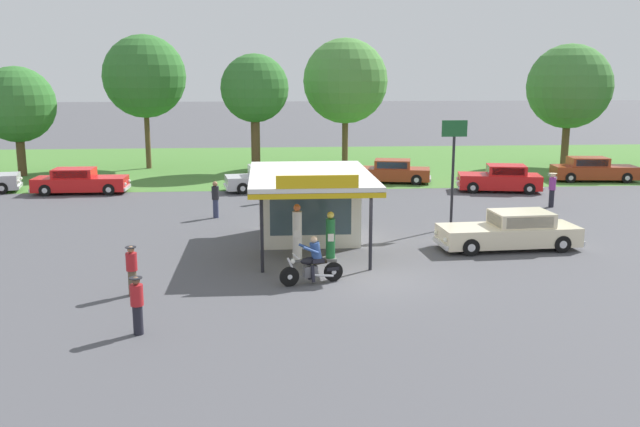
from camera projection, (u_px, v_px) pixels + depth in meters
ground_plane at (372, 279)px, 22.84m from camera, size 300.00×300.00×0.00m
grass_verge_strip at (312, 164)px, 52.15m from camera, size 120.00×24.00×0.01m
service_station_kiosk at (308, 199)px, 27.78m from camera, size 4.64×7.28×3.40m
gas_pump_nearside at (297, 235)px, 24.84m from camera, size 0.44×0.44×2.12m
gas_pump_offside at (330, 238)px, 24.96m from camera, size 0.44×0.44×1.82m
motorcycle_with_rider at (313, 264)px, 22.22m from camera, size 2.10×0.86×1.58m
featured_classic_sedan at (511, 232)px, 26.72m from camera, size 5.63×2.17×1.46m
parked_car_back_row_left at (390, 172)px, 43.02m from camera, size 5.42×2.90×1.44m
parked_car_back_row_far_left at (80, 182)px, 39.12m from camera, size 5.34×1.92×1.43m
parked_car_back_row_centre_right at (270, 179)px, 40.05m from camera, size 5.58×2.71×1.49m
parked_car_back_row_right at (500, 179)px, 39.75m from camera, size 5.06×2.80×1.54m
parked_car_back_row_centre_left at (593, 170)px, 43.56m from camera, size 5.46×2.26×1.52m
bystander_standing_back_lot at (271, 185)px, 36.30m from camera, size 0.37×0.37×1.71m
bystander_strolling_foreground at (215, 198)px, 32.40m from camera, size 0.34×0.34×1.74m
bystander_admiring_sedan at (552, 189)px, 34.99m from camera, size 0.39×0.39×1.77m
bystander_chatting_near_pumps at (132, 269)px, 21.04m from camera, size 0.34×0.34×1.55m
bystander_leaning_by_kiosk at (137, 304)px, 17.85m from camera, size 0.34×0.34×1.57m
tree_oak_left at (569, 87)px, 49.41m from camera, size 6.04×6.04×8.82m
tree_oak_centre at (255, 89)px, 46.74m from camera, size 4.64×4.64×8.06m
tree_oak_far_right at (145, 77)px, 48.33m from camera, size 5.81×5.81×9.42m
tree_oak_far_left at (16, 106)px, 44.94m from camera, size 4.96×4.96×7.21m
tree_oak_right at (345, 81)px, 50.18m from camera, size 6.18×6.18×9.27m
roadside_pole_sign at (454, 155)px, 29.72m from camera, size 1.10×0.12×4.74m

